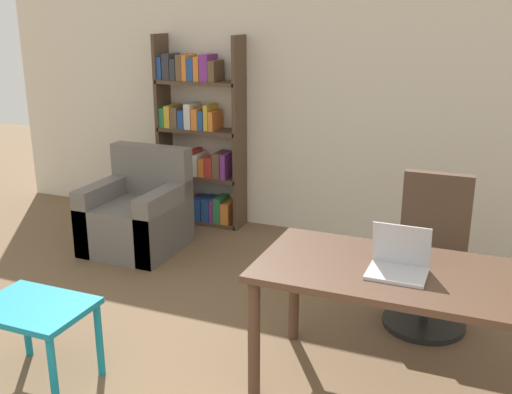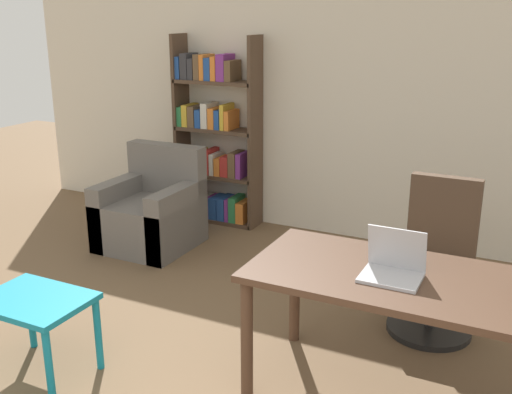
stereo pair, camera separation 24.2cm
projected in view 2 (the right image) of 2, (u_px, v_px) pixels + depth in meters
The scene contains 7 objects.
wall_back at pixel (385, 100), 5.40m from camera, with size 8.00×0.06×2.70m.
desk at pixel (408, 293), 3.21m from camera, with size 1.71×0.81×0.76m.
laptop at pixel (393, 267), 3.16m from camera, with size 0.31×0.25×0.26m.
office_chair at pixel (436, 267), 4.07m from camera, with size 0.57×0.57×1.06m.
side_table_blue at pixel (36, 310), 3.53m from camera, with size 0.63×0.47×0.51m.
armchair at pixel (152, 214), 5.58m from camera, with size 0.79×0.79×0.92m.
bookshelf at pixel (214, 143), 6.11m from camera, with size 0.89×0.28×1.91m.
Camera 2 is at (1.35, -0.85, 2.11)m, focal length 42.00 mm.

